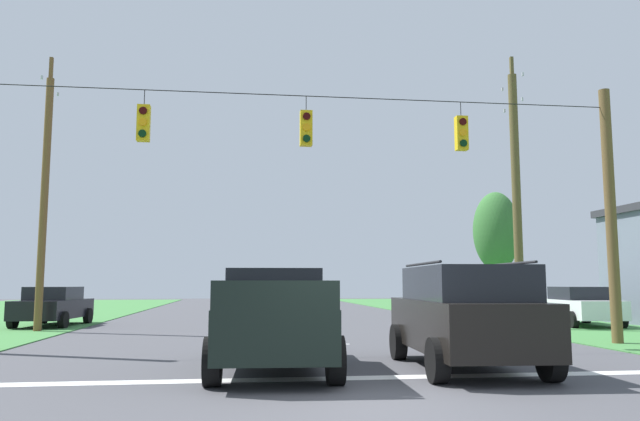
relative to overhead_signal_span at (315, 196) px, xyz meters
The scene contains 13 objects.
ground_plane 8.32m from the overhead_signal_span, 91.47° to the right, with size 120.00×120.00×0.00m, color #47474C.
stop_bar_stripe 6.40m from the overhead_signal_span, 92.13° to the right, with size 14.23×0.45×0.01m, color white.
lane_dash_0 4.05m from the overhead_signal_span, 101.08° to the left, with size 0.15×2.50×0.01m, color white.
lane_dash_1 9.13m from the overhead_signal_span, 91.30° to the left, with size 0.15×2.50×0.01m, color white.
lane_dash_2 14.23m from the overhead_signal_span, 90.79° to the left, with size 0.15×2.50×0.01m, color white.
overhead_signal_span is the anchor object (origin of this frame).
pickup_truck 4.96m from the overhead_signal_span, 108.66° to the right, with size 2.48×5.48×1.95m.
suv_black 5.69m from the overhead_signal_span, 60.60° to the right, with size 2.42×4.90×2.05m.
distant_car_crossing_white 13.51m from the overhead_signal_span, 31.42° to the left, with size 2.34×4.45×1.52m.
distant_car_oncoming 13.39m from the overhead_signal_span, 134.46° to the left, with size 2.26×4.42×1.52m.
utility_pole_mid_right 9.87m from the overhead_signal_span, 33.82° to the left, with size 0.32×1.84×10.20m.
utility_pole_near_left 11.02m from the overhead_signal_span, 143.38° to the left, with size 0.26×1.98×9.77m.
tree_roadside_right 20.26m from the overhead_signal_span, 53.64° to the left, with size 2.51×2.51×6.68m.
Camera 1 is at (-1.74, -8.63, 1.66)m, focal length 34.59 mm.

